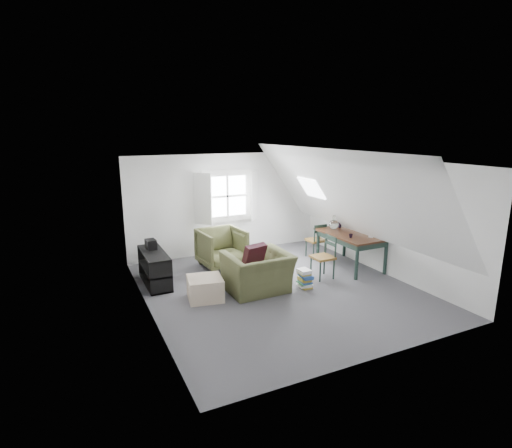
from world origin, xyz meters
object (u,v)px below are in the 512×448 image
armchair_far (222,266)px  dining_chair_far (317,240)px  media_shelf (155,270)px  dining_chair_near (324,256)px  dining_table (351,238)px  armchair_near (257,291)px  ottoman (205,288)px  magazine_stack (305,279)px

armchair_far → dining_chair_far: bearing=-14.8°
media_shelf → armchair_far: bearing=14.4°
dining_chair_near → dining_table: bearing=89.4°
dining_chair_far → armchair_near: bearing=30.6°
armchair_far → ottoman: 1.82m
dining_chair_far → magazine_stack: size_ratio=2.30×
dining_chair_near → media_shelf: bearing=-128.5°
media_shelf → armchair_near: bearing=-36.4°
armchair_far → dining_chair_far: dining_chair_far is taller
armchair_near → media_shelf: 2.13m
armchair_far → media_shelf: bearing=-170.5°
armchair_far → dining_table: 3.01m
armchair_far → media_shelf: (-1.60, -0.42, 0.30)m
armchair_far → ottoman: (-0.92, -1.56, 0.21)m
armchair_far → magazine_stack: size_ratio=2.58×
armchair_far → dining_chair_near: 2.37m
armchair_near → armchair_far: bearing=-87.8°
dining_table → dining_chair_far: (-0.31, 0.89, -0.24)m
media_shelf → magazine_stack: 3.02m
armchair_near → dining_chair_near: (1.59, 0.07, 0.47)m
media_shelf → magazine_stack: media_shelf is taller
dining_table → dining_chair_far: dining_chair_far is taller
armchair_far → magazine_stack: (1.04, -1.90, 0.19)m
dining_table → magazine_stack: (-1.59, -0.61, -0.50)m
dining_table → magazine_stack: size_ratio=4.22×
dining_table → magazine_stack: 1.78m
armchair_near → media_shelf: media_shelf is taller
armchair_far → magazine_stack: 2.17m
ottoman → dining_chair_far: bearing=19.8°
dining_table → dining_chair_far: bearing=106.6°
dining_chair_far → magazine_stack: (-1.28, -1.51, -0.26)m
ottoman → dining_chair_near: bearing=-0.7°
armchair_near → media_shelf: size_ratio=0.91×
ottoman → dining_table: (3.55, 0.27, 0.48)m
dining_table → dining_chair_far: 0.97m
dining_chair_near → media_shelf: (-3.30, 1.17, -0.17)m
armchair_near → magazine_stack: bearing=164.4°
armchair_far → ottoman: armchair_far is taller
armchair_near → media_shelf: (-1.71, 1.24, 0.30)m
dining_table → dining_chair_near: 1.00m
ottoman → dining_chair_near: (2.62, -0.03, 0.26)m
ottoman → dining_chair_far: dining_chair_far is taller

